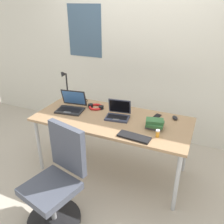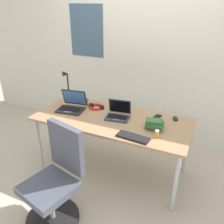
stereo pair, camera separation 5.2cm
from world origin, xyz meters
The scene contains 14 objects.
ground_plane centered at (0.00, 0.00, 0.00)m, with size 12.00×12.00×0.00m, color #B7AD9E.
wall_back centered at (0.00, 1.10, 1.30)m, with size 6.00×0.13×2.60m.
desk centered at (0.00, 0.00, 0.68)m, with size 1.80×0.80×0.74m.
desk_lamp centered at (-0.80, 0.28, 0.94)m, with size 0.12×0.18×0.40m.
laptop_mid_desk centered at (0.06, 0.05, 0.78)m, with size 0.29×0.26×0.20m.
laptop_far_corner centered at (-0.56, 0.01, 0.79)m, with size 0.36×0.33×0.23m.
external_keyboard centered at (0.37, -0.30, 0.75)m, with size 0.33×0.12×0.02m, color black.
computer_mouse centered at (0.67, 0.27, 0.76)m, with size 0.06×0.10×0.03m, color black.
cell_phone centered at (0.47, 0.24, 0.74)m, with size 0.06×0.14×0.01m, color black.
headphones centered at (-0.30, 0.18, 0.76)m, with size 0.21×0.18×0.04m.
pill_bottle centered at (0.58, -0.20, 0.78)m, with size 0.04×0.04×0.08m.
book_stack centered at (0.51, -0.02, 0.79)m, with size 0.20×0.17×0.10m.
coffee_mug centered at (-0.53, 0.25, 0.78)m, with size 0.11×0.08×0.09m.
office_chair centered at (-0.19, -0.87, 0.40)m, with size 0.54×0.59×0.97m.
Camera 2 is at (1.01, -2.21, 1.99)m, focal length 37.84 mm.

